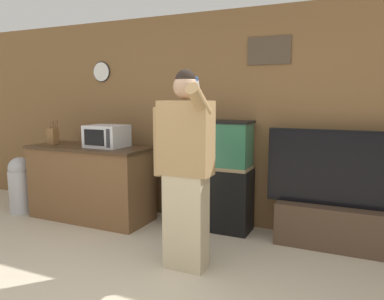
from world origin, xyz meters
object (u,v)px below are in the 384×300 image
at_px(microwave, 107,136).
at_px(tv_on_stand, 340,214).
at_px(knife_block, 53,136).
at_px(aquarium_on_stand, 209,175).
at_px(counter_island, 91,182).
at_px(trash_bin, 21,184).
at_px(person_standing, 185,168).

relative_size(microwave, tv_on_stand, 0.30).
xyz_separation_m(knife_block, aquarium_on_stand, (2.10, 0.36, -0.41)).
bearing_deg(counter_island, trash_bin, -169.31).
distance_m(person_standing, trash_bin, 2.90).
height_order(microwave, person_standing, person_standing).
bearing_deg(knife_block, person_standing, -17.80).
bearing_deg(counter_island, knife_block, -175.43).
distance_m(counter_island, microwave, 0.66).
distance_m(microwave, trash_bin, 1.50).
distance_m(knife_block, aquarium_on_stand, 2.16).
bearing_deg(microwave, knife_block, -175.14).
distance_m(counter_island, tv_on_stand, 3.03).
bearing_deg(knife_block, microwave, 4.86).
bearing_deg(microwave, person_standing, -28.71).
distance_m(microwave, tv_on_stand, 2.86).
distance_m(counter_island, trash_bin, 1.08).
bearing_deg(aquarium_on_stand, knife_block, -170.38).
xyz_separation_m(aquarium_on_stand, trash_bin, (-2.58, -0.51, -0.26)).
xyz_separation_m(microwave, knife_block, (-0.83, -0.07, -0.02)).
height_order(tv_on_stand, trash_bin, tv_on_stand).
distance_m(knife_block, trash_bin, 0.84).
height_order(knife_block, person_standing, person_standing).
bearing_deg(knife_block, aquarium_on_stand, 9.62).
bearing_deg(tv_on_stand, knife_block, -174.41).
relative_size(counter_island, aquarium_on_stand, 1.23).
bearing_deg(trash_bin, microwave, 9.70).
bearing_deg(counter_island, aquarium_on_stand, 11.48).
bearing_deg(counter_island, person_standing, -24.39).
relative_size(knife_block, person_standing, 0.18).
bearing_deg(tv_on_stand, person_standing, -139.49).
bearing_deg(counter_island, tv_on_stand, 5.78).
distance_m(microwave, knife_block, 0.83).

